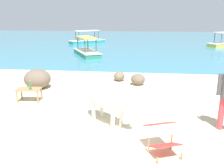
{
  "coord_description": "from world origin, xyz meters",
  "views": [
    {
      "loc": [
        0.96,
        -4.89,
        2.77
      ],
      "look_at": [
        0.04,
        3.0,
        0.55
      ],
      "focal_mm": 39.38,
      "sensor_mm": 36.0,
      "label": 1
    }
  ],
  "objects_px": {
    "bottle": "(30,86)",
    "deck_chair_near": "(162,135)",
    "cow": "(108,99)",
    "boat_teal": "(87,41)",
    "boat_green": "(87,51)",
    "low_bench_table": "(29,91)"
  },
  "relations": [
    {
      "from": "bottle",
      "to": "boat_green",
      "type": "relative_size",
      "value": 0.08
    },
    {
      "from": "low_bench_table",
      "to": "boat_green",
      "type": "xyz_separation_m",
      "value": [
        -0.25,
        9.93,
        -0.11
      ]
    },
    {
      "from": "bottle",
      "to": "low_bench_table",
      "type": "bearing_deg",
      "value": 138.48
    },
    {
      "from": "deck_chair_near",
      "to": "boat_teal",
      "type": "relative_size",
      "value": 0.25
    },
    {
      "from": "bottle",
      "to": "deck_chair_near",
      "type": "xyz_separation_m",
      "value": [
        3.98,
        -2.6,
        -0.17
      ]
    },
    {
      "from": "low_bench_table",
      "to": "bottle",
      "type": "relative_size",
      "value": 2.65
    },
    {
      "from": "boat_green",
      "to": "deck_chair_near",
      "type": "bearing_deg",
      "value": 171.88
    },
    {
      "from": "cow",
      "to": "boat_teal",
      "type": "relative_size",
      "value": 0.44
    },
    {
      "from": "bottle",
      "to": "boat_teal",
      "type": "xyz_separation_m",
      "value": [
        -1.98,
        17.71,
        -0.3
      ]
    },
    {
      "from": "bottle",
      "to": "boat_green",
      "type": "distance_m",
      "value": 10.02
    },
    {
      "from": "cow",
      "to": "deck_chair_near",
      "type": "relative_size",
      "value": 1.73
    },
    {
      "from": "low_bench_table",
      "to": "boat_green",
      "type": "relative_size",
      "value": 0.21
    },
    {
      "from": "deck_chair_near",
      "to": "boat_green",
      "type": "xyz_separation_m",
      "value": [
        -4.32,
        12.61,
        -0.13
      ]
    },
    {
      "from": "low_bench_table",
      "to": "boat_green",
      "type": "bearing_deg",
      "value": 88.13
    },
    {
      "from": "cow",
      "to": "boat_teal",
      "type": "distance_m",
      "value": 19.58
    },
    {
      "from": "low_bench_table",
      "to": "boat_green",
      "type": "distance_m",
      "value": 9.93
    },
    {
      "from": "low_bench_table",
      "to": "boat_teal",
      "type": "relative_size",
      "value": 0.22
    },
    {
      "from": "low_bench_table",
      "to": "deck_chair_near",
      "type": "height_order",
      "value": "deck_chair_near"
    },
    {
      "from": "low_bench_table",
      "to": "bottle",
      "type": "height_order",
      "value": "bottle"
    },
    {
      "from": "cow",
      "to": "low_bench_table",
      "type": "relative_size",
      "value": 2.01
    },
    {
      "from": "cow",
      "to": "boat_green",
      "type": "distance_m",
      "value": 11.72
    },
    {
      "from": "low_bench_table",
      "to": "bottle",
      "type": "xyz_separation_m",
      "value": [
        0.09,
        -0.08,
        0.19
      ]
    }
  ]
}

